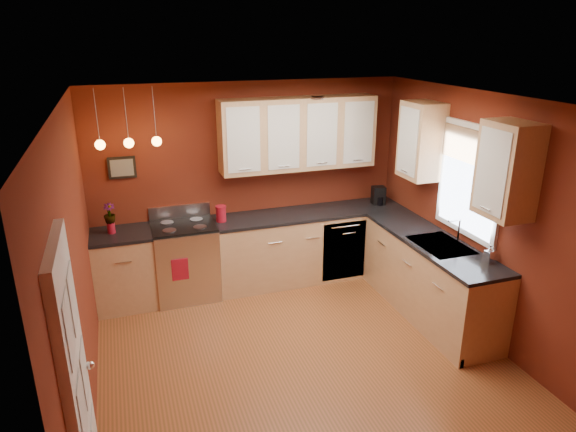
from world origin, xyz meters
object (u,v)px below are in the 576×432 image
object	(u,v)px
red_canister	(221,214)
sink	(441,247)
coffee_maker	(379,196)
soap_pump	(489,254)
gas_range	(186,260)

from	to	relation	value
red_canister	sink	bearing A→B (deg)	-34.99
coffee_maker	soap_pump	size ratio (longest dim) A/B	1.28
gas_range	sink	size ratio (longest dim) A/B	1.59
red_canister	coffee_maker	xyz separation A→B (m)	(2.17, -0.01, 0.01)
coffee_maker	red_canister	bearing A→B (deg)	-171.59
gas_range	red_canister	xyz separation A→B (m)	(0.47, 0.01, 0.56)
red_canister	coffee_maker	world-z (taller)	coffee_maker
soap_pump	coffee_maker	bearing A→B (deg)	94.72
coffee_maker	soap_pump	xyz separation A→B (m)	(0.17, -2.05, -0.02)
gas_range	coffee_maker	size ratio (longest dim) A/B	4.55
red_canister	soap_pump	bearing A→B (deg)	-41.30
gas_range	coffee_maker	world-z (taller)	coffee_maker
gas_range	sink	distance (m)	3.05
gas_range	coffee_maker	bearing A→B (deg)	-0.04
coffee_maker	soap_pump	world-z (taller)	coffee_maker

